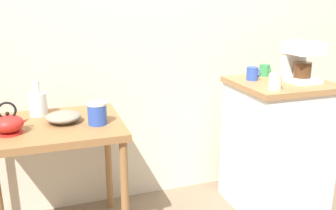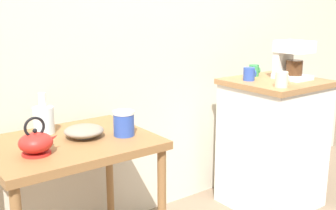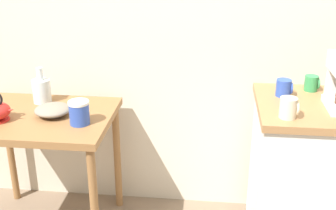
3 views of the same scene
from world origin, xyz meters
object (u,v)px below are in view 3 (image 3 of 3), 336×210
object	(u,v)px
bowl_stoneware	(53,110)
mug_small_cream	(289,108)
mug_tall_green	(312,83)
canister_enamel	(79,113)
mug_blue	(284,88)
glass_carafe_vase	(42,90)

from	to	relation	value
bowl_stoneware	mug_small_cream	bearing A→B (deg)	-11.26
bowl_stoneware	mug_tall_green	distance (m)	1.40
canister_enamel	mug_tall_green	world-z (taller)	mug_tall_green
mug_small_cream	mug_tall_green	size ratio (longest dim) A/B	1.17
canister_enamel	mug_small_cream	xyz separation A→B (m)	(1.03, -0.15, 0.14)
bowl_stoneware	canister_enamel	bearing A→B (deg)	-26.33
canister_enamel	mug_blue	bearing A→B (deg)	6.89
mug_small_cream	mug_tall_green	xyz separation A→B (m)	(0.17, 0.38, -0.01)
bowl_stoneware	mug_blue	bearing A→B (deg)	1.81
mug_tall_green	glass_carafe_vase	bearing A→B (deg)	178.04
bowl_stoneware	canister_enamel	xyz separation A→B (m)	(0.18, -0.09, 0.03)
bowl_stoneware	mug_tall_green	xyz separation A→B (m)	(1.38, 0.14, 0.16)
canister_enamel	mug_blue	xyz separation A→B (m)	(1.05, 0.13, 0.13)
bowl_stoneware	glass_carafe_vase	size ratio (longest dim) A/B	0.92
glass_carafe_vase	bowl_stoneware	bearing A→B (deg)	-54.81
glass_carafe_vase	canister_enamel	world-z (taller)	glass_carafe_vase
glass_carafe_vase	mug_small_cream	world-z (taller)	mug_small_cream
bowl_stoneware	mug_blue	xyz separation A→B (m)	(1.22, 0.04, 0.16)
canister_enamel	mug_blue	world-z (taller)	mug_blue
mug_blue	mug_small_cream	world-z (taller)	mug_small_cream
glass_carafe_vase	mug_small_cream	xyz separation A→B (m)	(1.34, -0.43, 0.13)
mug_small_cream	mug_tall_green	bearing A→B (deg)	65.28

